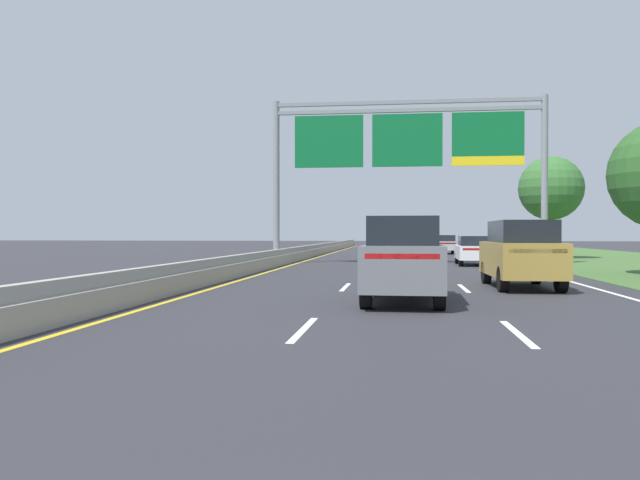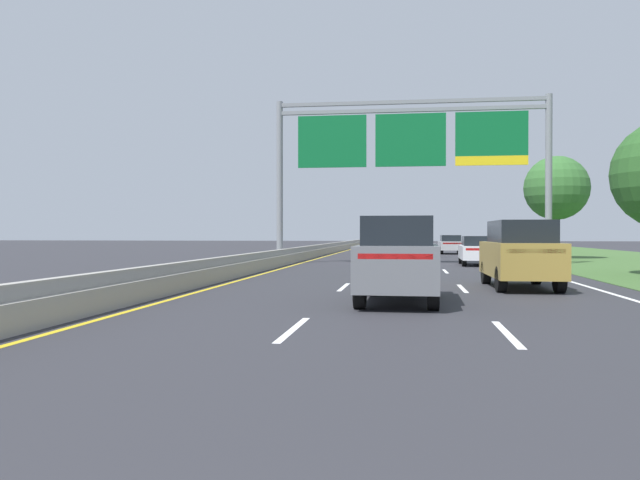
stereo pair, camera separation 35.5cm
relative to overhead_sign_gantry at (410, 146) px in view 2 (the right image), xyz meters
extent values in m
plane|color=#2B2B30|center=(-0.30, 0.21, -6.50)|extent=(220.00, 220.00, 0.00)
cube|color=white|center=(-2.15, -24.29, -6.49)|extent=(0.14, 3.00, 0.01)
cube|color=white|center=(-2.15, -15.29, -6.49)|extent=(0.14, 3.00, 0.01)
cube|color=white|center=(-2.15, -6.29, -6.49)|extent=(0.14, 3.00, 0.01)
cube|color=white|center=(-2.15, 2.71, -6.49)|extent=(0.14, 3.00, 0.01)
cube|color=white|center=(-2.15, 11.71, -6.49)|extent=(0.14, 3.00, 0.01)
cube|color=white|center=(-2.15, 20.71, -6.49)|extent=(0.14, 3.00, 0.01)
cube|color=white|center=(-2.15, 29.71, -6.49)|extent=(0.14, 3.00, 0.01)
cube|color=white|center=(-2.15, 38.71, -6.49)|extent=(0.14, 3.00, 0.01)
cube|color=white|center=(-2.15, 47.71, -6.49)|extent=(0.14, 3.00, 0.01)
cube|color=white|center=(1.55, -24.29, -6.49)|extent=(0.14, 3.00, 0.01)
cube|color=white|center=(1.55, -15.29, -6.49)|extent=(0.14, 3.00, 0.01)
cube|color=white|center=(1.55, -6.29, -6.49)|extent=(0.14, 3.00, 0.01)
cube|color=white|center=(1.55, 2.71, -6.49)|extent=(0.14, 3.00, 0.01)
cube|color=white|center=(1.55, 11.71, -6.49)|extent=(0.14, 3.00, 0.01)
cube|color=white|center=(1.55, 20.71, -6.49)|extent=(0.14, 3.00, 0.01)
cube|color=white|center=(1.55, 29.71, -6.49)|extent=(0.14, 3.00, 0.01)
cube|color=white|center=(1.55, 38.71, -6.49)|extent=(0.14, 3.00, 0.01)
cube|color=white|center=(1.55, 47.71, -6.49)|extent=(0.14, 3.00, 0.01)
cube|color=white|center=(5.60, 0.21, -6.49)|extent=(0.16, 106.00, 0.01)
cube|color=gold|center=(-6.20, 0.21, -6.49)|extent=(0.16, 106.00, 0.01)
cube|color=#99968E|center=(-6.90, 0.21, -6.22)|extent=(0.60, 110.00, 0.55)
cube|color=#99968E|center=(-6.90, 0.21, -5.80)|extent=(0.25, 110.00, 0.30)
cylinder|color=gray|center=(-7.35, 0.09, -1.90)|extent=(0.36, 0.36, 9.19)
cylinder|color=gray|center=(7.35, 0.09, -1.90)|extent=(0.36, 0.36, 9.19)
cube|color=gray|center=(0.00, 0.09, 2.47)|extent=(14.70, 0.24, 0.20)
cube|color=gray|center=(0.00, 0.09, 2.02)|extent=(14.70, 0.24, 0.20)
cube|color=#0C602D|center=(-4.33, -0.09, 0.34)|extent=(3.83, 0.12, 2.90)
cube|color=#0C602D|center=(0.00, -0.09, 0.34)|extent=(3.83, 0.12, 2.90)
cube|color=#0C602D|center=(4.33, -0.09, 0.59)|extent=(3.83, 0.12, 2.40)
cube|color=yellow|center=(4.33, -0.09, -0.85)|extent=(3.83, 0.12, 0.50)
cube|color=black|center=(-0.26, 12.39, -5.58)|extent=(2.03, 5.41, 1.00)
cube|color=black|center=(-0.25, 13.24, -4.69)|extent=(1.73, 1.91, 0.78)
cube|color=#B21414|center=(-0.27, 9.73, -5.28)|extent=(1.68, 0.09, 0.12)
cube|color=black|center=(-0.27, 10.67, -4.98)|extent=(2.01, 1.95, 0.20)
cylinder|color=black|center=(-1.10, 14.23, -6.08)|extent=(0.30, 0.84, 0.84)
cylinder|color=black|center=(0.60, 14.23, -6.08)|extent=(0.30, 0.84, 0.84)
cylinder|color=black|center=(-1.12, 10.56, -6.08)|extent=(0.30, 0.84, 0.84)
cylinder|color=black|center=(0.58, 10.55, -6.08)|extent=(0.30, 0.84, 0.84)
cube|color=slate|center=(-0.35, -19.47, -5.59)|extent=(1.99, 4.73, 1.05)
cube|color=black|center=(-0.36, -19.62, -4.73)|extent=(1.69, 3.03, 0.68)
cube|color=#B21414|center=(-0.40, -21.78, -5.28)|extent=(1.60, 0.11, 0.12)
cylinder|color=black|center=(-1.14, -17.86, -6.12)|extent=(0.27, 0.76, 0.76)
cylinder|color=black|center=(0.50, -17.89, -6.12)|extent=(0.27, 0.76, 0.76)
cylinder|color=black|center=(-1.20, -21.05, -6.12)|extent=(0.27, 0.76, 0.76)
cylinder|color=black|center=(0.44, -21.09, -6.12)|extent=(0.27, 0.76, 0.76)
cube|color=#A38438|center=(3.35, -14.84, -5.59)|extent=(1.97, 4.73, 1.05)
cube|color=black|center=(3.35, -14.99, -4.73)|extent=(1.68, 3.02, 0.68)
cube|color=#B21414|center=(3.38, -17.15, -5.28)|extent=(1.60, 0.10, 0.12)
cylinder|color=black|center=(2.50, -13.25, -6.12)|extent=(0.27, 0.76, 0.76)
cylinder|color=black|center=(4.14, -13.23, -6.12)|extent=(0.27, 0.76, 0.76)
cylinder|color=black|center=(2.55, -16.45, -6.12)|extent=(0.27, 0.76, 0.76)
cylinder|color=black|center=(4.19, -16.42, -6.12)|extent=(0.27, 0.76, 0.76)
cube|color=#B2B5BA|center=(3.39, 19.01, -5.81)|extent=(1.87, 4.42, 0.72)
cube|color=black|center=(3.39, 18.96, -5.19)|extent=(1.59, 2.32, 0.52)
cube|color=#B21414|center=(3.42, 16.85, -5.59)|extent=(1.53, 0.10, 0.12)
cylinder|color=black|center=(2.58, 20.49, -6.17)|extent=(0.23, 0.66, 0.66)
cylinder|color=black|center=(4.17, 20.51, -6.17)|extent=(0.23, 0.66, 0.66)
cylinder|color=black|center=(2.61, 17.50, -6.17)|extent=(0.23, 0.66, 0.66)
cylinder|color=black|center=(4.21, 17.52, -6.17)|extent=(0.23, 0.66, 0.66)
cube|color=silver|center=(3.59, -0.37, -5.81)|extent=(1.92, 4.44, 0.72)
cube|color=black|center=(3.59, -0.42, -5.19)|extent=(1.62, 2.34, 0.52)
cube|color=#B21414|center=(3.54, -2.53, -5.59)|extent=(1.53, 0.12, 0.12)
cylinder|color=black|center=(2.82, 1.15, -6.17)|extent=(0.24, 0.66, 0.66)
cylinder|color=black|center=(4.42, 1.11, -6.17)|extent=(0.24, 0.66, 0.66)
cylinder|color=black|center=(2.75, -1.84, -6.17)|extent=(0.24, 0.66, 0.66)
cylinder|color=black|center=(4.35, -1.88, -6.17)|extent=(0.24, 0.66, 0.66)
cylinder|color=#4C3823|center=(9.82, 9.43, -4.97)|extent=(0.36, 0.36, 3.06)
sphere|color=#33662D|center=(9.82, 9.43, -1.71)|extent=(4.33, 4.33, 4.33)
camera|label=1|loc=(-0.48, -35.51, -4.79)|focal=35.81mm
camera|label=2|loc=(-0.12, -35.46, -4.79)|focal=35.81mm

